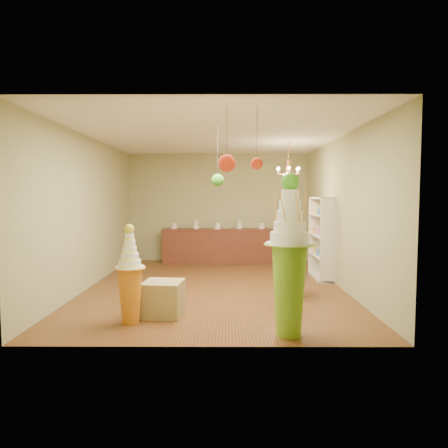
{
  "coord_description": "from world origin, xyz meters",
  "views": [
    {
      "loc": [
        0.22,
        -7.96,
        1.82
      ],
      "look_at": [
        0.19,
        0.0,
        1.26
      ],
      "focal_mm": 32.0,
      "sensor_mm": 36.0,
      "label": 1
    }
  ],
  "objects_px": {
    "pedestal_green": "(289,269)",
    "round_table": "(288,271)",
    "pedestal_orange": "(130,286)",
    "sideboard": "(218,245)"
  },
  "relations": [
    {
      "from": "pedestal_green",
      "to": "sideboard",
      "type": "xyz_separation_m",
      "value": [
        -1.04,
        5.82,
        -0.4
      ]
    },
    {
      "from": "pedestal_green",
      "to": "pedestal_orange",
      "type": "relative_size",
      "value": 1.48
    },
    {
      "from": "sideboard",
      "to": "round_table",
      "type": "xyz_separation_m",
      "value": [
        1.33,
        -3.91,
        0.01
      ]
    },
    {
      "from": "pedestal_orange",
      "to": "sideboard",
      "type": "distance_m",
      "value": 5.43
    },
    {
      "from": "pedestal_green",
      "to": "pedestal_orange",
      "type": "height_order",
      "value": "pedestal_green"
    },
    {
      "from": "sideboard",
      "to": "pedestal_green",
      "type": "bearing_deg",
      "value": -79.84
    },
    {
      "from": "pedestal_green",
      "to": "round_table",
      "type": "height_order",
      "value": "pedestal_green"
    },
    {
      "from": "pedestal_green",
      "to": "round_table",
      "type": "xyz_separation_m",
      "value": [
        0.29,
        1.91,
        -0.39
      ]
    },
    {
      "from": "round_table",
      "to": "pedestal_green",
      "type": "bearing_deg",
      "value": -98.65
    },
    {
      "from": "pedestal_orange",
      "to": "sideboard",
      "type": "height_order",
      "value": "pedestal_orange"
    }
  ]
}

